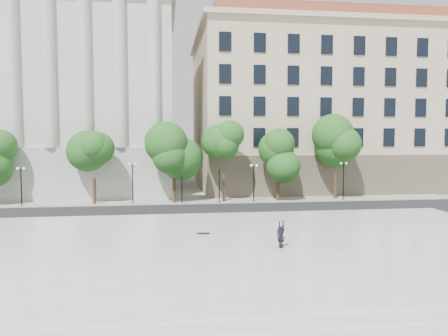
{
  "coord_description": "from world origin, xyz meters",
  "views": [
    {
      "loc": [
        -2.74,
        -23.76,
        7.08
      ],
      "look_at": [
        1.76,
        10.0,
        4.69
      ],
      "focal_mm": 35.0,
      "sensor_mm": 36.0,
      "label": 1
    }
  ],
  "objects_px": {
    "traffic_light_east": "(219,169)",
    "person_lying": "(281,244)",
    "traffic_light_west": "(182,170)",
    "skateboard": "(203,233)"
  },
  "relations": [
    {
      "from": "traffic_light_east",
      "to": "person_lying",
      "type": "height_order",
      "value": "traffic_light_east"
    },
    {
      "from": "traffic_light_west",
      "to": "person_lying",
      "type": "distance_m",
      "value": 21.75
    },
    {
      "from": "traffic_light_west",
      "to": "traffic_light_east",
      "type": "xyz_separation_m",
      "value": [
        3.99,
        -0.0,
        0.03
      ]
    },
    {
      "from": "traffic_light_east",
      "to": "person_lying",
      "type": "distance_m",
      "value": 21.17
    },
    {
      "from": "traffic_light_east",
      "to": "skateboard",
      "type": "bearing_deg",
      "value": -100.7
    },
    {
      "from": "traffic_light_east",
      "to": "skateboard",
      "type": "xyz_separation_m",
      "value": [
        -3.13,
        -16.55,
        -3.23
      ]
    },
    {
      "from": "traffic_light_west",
      "to": "traffic_light_east",
      "type": "relative_size",
      "value": 0.99
    },
    {
      "from": "traffic_light_west",
      "to": "traffic_light_east",
      "type": "distance_m",
      "value": 3.99
    },
    {
      "from": "traffic_light_west",
      "to": "traffic_light_east",
      "type": "height_order",
      "value": "traffic_light_east"
    },
    {
      "from": "traffic_light_west",
      "to": "skateboard",
      "type": "height_order",
      "value": "traffic_light_west"
    }
  ]
}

